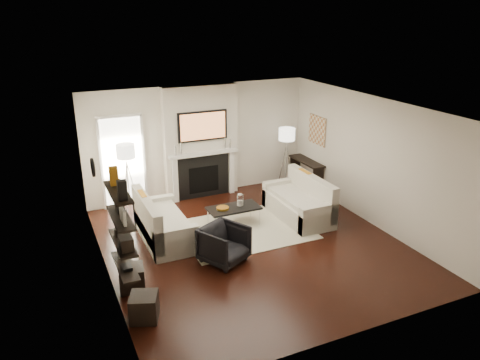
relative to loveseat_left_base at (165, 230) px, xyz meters
name	(u,v)px	position (x,y,z in m)	size (l,w,h in m)	color
room_envelope	(253,180)	(1.49, -0.93, 1.14)	(6.00, 6.00, 6.00)	black
chimney_breast	(201,142)	(1.49, 1.94, 1.14)	(1.80, 0.25, 2.70)	silver
fireplace_surround	(204,177)	(1.49, 1.81, 0.31)	(1.30, 0.02, 1.04)	black
firebox	(204,179)	(1.49, 1.80, 0.24)	(0.75, 0.02, 0.65)	black
mantel_pilaster_l	(175,180)	(0.77, 1.78, 0.34)	(0.12, 0.08, 1.10)	white
mantel_pilaster_r	(231,172)	(2.21, 1.78, 0.34)	(0.12, 0.08, 1.10)	white
mantel_shelf	(204,153)	(1.49, 1.76, 0.91)	(1.70, 0.18, 0.07)	white
tv_body	(203,126)	(1.49, 1.78, 1.57)	(1.20, 0.06, 0.70)	black
tv_screen	(203,126)	(1.49, 1.75, 1.57)	(1.10, 0.01, 0.62)	#BF723F
candlestick_l_tall	(181,149)	(0.94, 1.77, 1.09)	(0.04, 0.04, 0.30)	silver
candlestick_l_short	(176,150)	(0.81, 1.77, 1.06)	(0.04, 0.04, 0.24)	silver
candlestick_r_tall	(225,143)	(2.04, 1.77, 1.09)	(0.04, 0.04, 0.30)	silver
candlestick_r_short	(230,144)	(2.17, 1.77, 1.06)	(0.04, 0.04, 0.24)	silver
hallway_panel	(123,163)	(-0.36, 2.05, 0.84)	(0.90, 0.02, 2.10)	white
door_trim_l	(101,166)	(-0.84, 2.03, 0.84)	(0.06, 0.06, 2.16)	white
door_trim_r	(144,160)	(0.12, 2.03, 0.84)	(0.06, 0.06, 2.16)	white
door_trim_top	(119,116)	(-0.36, 2.03, 1.92)	(1.02, 0.06, 0.06)	white
rug	(244,230)	(1.61, -0.28, -0.20)	(2.60, 2.00, 0.01)	#BCB59A
loveseat_left_base	(165,230)	(0.00, 0.00, 0.00)	(0.85, 1.80, 0.42)	beige
loveseat_left_back	(147,218)	(-0.33, 0.00, 0.32)	(0.18, 1.80, 0.80)	beige
loveseat_left_arm_n	(177,243)	(0.00, -0.81, 0.09)	(0.85, 0.18, 0.60)	beige
loveseat_left_arm_s	(154,210)	(0.00, 0.81, 0.09)	(0.85, 0.18, 0.60)	beige
loveseat_left_cushion	(167,217)	(0.05, 0.00, 0.26)	(0.63, 1.44, 0.10)	beige
pillow_left_orange	(143,203)	(-0.33, 0.30, 0.52)	(0.10, 0.42, 0.42)	#BA7616
pillow_left_charcoal	(150,215)	(-0.33, -0.30, 0.51)	(0.10, 0.40, 0.40)	black
loveseat_right_base	(298,208)	(2.96, -0.18, 0.00)	(0.85, 1.80, 0.42)	beige
loveseat_right_back	(311,193)	(3.29, -0.18, 0.32)	(0.18, 1.80, 0.80)	beige
loveseat_right_arm_n	(318,219)	(2.96, -0.99, 0.09)	(0.85, 0.18, 0.60)	beige
loveseat_right_arm_s	(280,192)	(2.96, 0.63, 0.09)	(0.85, 0.18, 0.60)	beige
loveseat_right_cushion	(296,198)	(2.91, -0.18, 0.26)	(0.63, 1.44, 0.10)	beige
pillow_right_orange	(305,180)	(3.29, 0.12, 0.52)	(0.10, 0.42, 0.42)	#BA7616
pillow_right_charcoal	(319,189)	(3.29, -0.48, 0.51)	(0.10, 0.40, 0.40)	black
coffee_table	(234,208)	(1.50, 0.02, 0.19)	(1.10, 0.55, 0.04)	black
coffee_leg_nw	(216,226)	(1.00, -0.20, -0.02)	(0.02, 0.02, 0.38)	silver
coffee_leg_ne	(259,217)	(2.00, -0.20, -0.02)	(0.02, 0.02, 0.38)	silver
coffee_leg_sw	(208,217)	(1.00, 0.24, -0.02)	(0.02, 0.02, 0.38)	silver
coffee_leg_se	(251,209)	(2.00, 0.24, -0.02)	(0.02, 0.02, 0.38)	silver
hurricane_glass	(240,200)	(1.65, 0.02, 0.35)	(0.14, 0.14, 0.25)	white
hurricane_candle	(240,203)	(1.65, 0.02, 0.29)	(0.09, 0.09, 0.13)	white
copper_bowl	(223,208)	(1.25, 0.02, 0.24)	(0.26, 0.26, 0.04)	#A16B1A
armchair	(224,243)	(0.75, -1.29, 0.17)	(0.73, 0.68, 0.75)	black
lamp_left_post	(129,188)	(-0.36, 1.58, 0.39)	(0.02, 0.02, 1.20)	silver
lamp_left_shade	(126,151)	(-0.36, 1.58, 1.24)	(0.40, 0.40, 0.30)	white
lamp_left_leg_a	(134,187)	(-0.25, 1.58, 0.39)	(0.02, 0.02, 1.25)	silver
lamp_left_leg_b	(125,187)	(-0.41, 1.68, 0.39)	(0.02, 0.02, 1.25)	silver
lamp_left_leg_c	(127,190)	(-0.41, 1.49, 0.39)	(0.02, 0.02, 1.25)	silver
lamp_right_post	(286,167)	(3.54, 1.41, 0.39)	(0.02, 0.02, 1.20)	silver
lamp_right_shade	(287,134)	(3.54, 1.41, 1.24)	(0.40, 0.40, 0.30)	white
lamp_right_leg_a	(289,167)	(3.65, 1.41, 0.39)	(0.02, 0.02, 1.25)	silver
lamp_right_leg_b	(282,166)	(3.49, 1.51, 0.39)	(0.02, 0.02, 1.25)	silver
lamp_right_leg_c	(286,168)	(3.49, 1.32, 0.39)	(0.02, 0.02, 1.25)	silver
console_top	(307,161)	(4.06, 1.27, 0.52)	(0.35, 1.20, 0.04)	black
console_leg_n	(318,182)	(4.06, 0.72, 0.14)	(0.30, 0.04, 0.71)	black
console_leg_s	(295,169)	(4.06, 1.82, 0.14)	(0.30, 0.04, 0.71)	black
wall_art	(317,130)	(4.22, 1.12, 1.34)	(0.03, 0.70, 0.70)	tan
shelf_bottom	(125,266)	(-1.13, -1.93, 0.49)	(0.25, 1.00, 0.04)	black
shelf_lower	(123,242)	(-1.13, -1.93, 0.89)	(0.25, 1.00, 0.04)	black
shelf_upper	(121,218)	(-1.13, -1.93, 1.29)	(0.25, 1.00, 0.04)	black
shelf_top	(118,192)	(-1.13, -1.93, 1.69)	(0.25, 1.00, 0.04)	black
decor_magfile_a	(122,190)	(-1.13, -2.30, 1.85)	(0.12, 0.10, 0.28)	black
decor_magfile_b	(114,176)	(-1.13, -1.67, 1.85)	(0.12, 0.10, 0.28)	#BA7616
decor_frame_a	(123,215)	(-1.13, -2.15, 1.42)	(0.04, 0.30, 0.22)	white
decor_frame_b	(117,206)	(-1.13, -1.74, 1.40)	(0.04, 0.22, 0.18)	black
decor_wine_rack	(126,243)	(-1.13, -2.21, 1.01)	(0.18, 0.25, 0.20)	black
decor_box_small	(120,232)	(-1.13, -1.72, 0.97)	(0.15, 0.12, 0.12)	black
decor_books	(127,267)	(-1.13, -2.05, 0.53)	(0.14, 0.20, 0.05)	black
decor_box_tall	(121,251)	(-1.13, -1.66, 0.60)	(0.10, 0.10, 0.18)	white
clock_rim	(93,167)	(-1.24, -0.03, 1.49)	(0.34, 0.34, 0.04)	black
clock_face	(94,167)	(-1.21, -0.03, 1.49)	(0.29, 0.29, 0.01)	white
ottoman_near	(132,278)	(-0.98, -1.49, -0.01)	(0.40, 0.40, 0.40)	black
ottoman_far	(144,307)	(-0.98, -2.36, -0.01)	(0.40, 0.40, 0.40)	black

